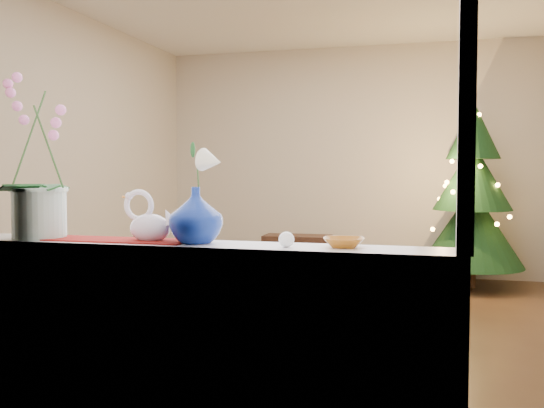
% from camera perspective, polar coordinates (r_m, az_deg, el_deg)
% --- Properties ---
extents(ground, '(5.00, 5.00, 0.00)m').
position_cam_1_polar(ground, '(4.97, 3.42, -11.17)').
color(ground, '#3A2417').
rests_on(ground, ground).
extents(wall_back, '(4.50, 0.10, 2.70)m').
position_cam_1_polar(wall_back, '(7.28, 7.48, 4.03)').
color(wall_back, beige).
rests_on(wall_back, ground).
extents(wall_front, '(4.50, 0.10, 2.70)m').
position_cam_1_polar(wall_front, '(2.43, -8.68, 6.13)').
color(wall_front, beige).
rests_on(wall_front, ground).
extents(wall_left, '(0.10, 5.00, 2.70)m').
position_cam_1_polar(wall_left, '(5.72, -19.26, 4.18)').
color(wall_left, beige).
rests_on(wall_left, ground).
extents(window_apron, '(2.20, 0.08, 0.88)m').
position_cam_1_polar(window_apron, '(2.58, -8.14, -14.54)').
color(window_apron, white).
rests_on(window_apron, ground).
extents(windowsill, '(2.20, 0.26, 0.04)m').
position_cam_1_polar(windowsill, '(2.56, -7.42, -4.11)').
color(windowsill, white).
rests_on(windowsill, window_apron).
extents(window_frame, '(2.22, 0.06, 1.60)m').
position_cam_1_polar(window_frame, '(2.50, -8.46, 14.14)').
color(window_frame, white).
rests_on(window_frame, windowsill).
extents(runner, '(0.70, 0.20, 0.01)m').
position_cam_1_polar(runner, '(2.73, -14.83, -3.27)').
color(runner, maroon).
rests_on(runner, windowsill).
extents(orchid_pot, '(0.26, 0.26, 0.75)m').
position_cam_1_polar(orchid_pot, '(2.90, -21.16, 4.32)').
color(orchid_pot, silver).
rests_on(orchid_pot, windowsill).
extents(swan, '(0.26, 0.15, 0.21)m').
position_cam_1_polar(swan, '(2.64, -11.42, -1.21)').
color(swan, silver).
rests_on(swan, windowsill).
extents(blue_vase, '(0.34, 0.34, 0.27)m').
position_cam_1_polar(blue_vase, '(2.54, -7.18, -0.65)').
color(blue_vase, navy).
rests_on(blue_vase, windowsill).
extents(lily, '(0.15, 0.09, 0.20)m').
position_cam_1_polar(lily, '(2.54, -7.22, 4.69)').
color(lily, silver).
rests_on(lily, blue_vase).
extents(paperweight, '(0.07, 0.07, 0.06)m').
position_cam_1_polar(paperweight, '(2.40, 1.37, -3.35)').
color(paperweight, white).
rests_on(paperweight, windowsill).
extents(amber_dish, '(0.15, 0.15, 0.03)m').
position_cam_1_polar(amber_dish, '(2.41, 6.77, -3.68)').
color(amber_dish, '#A4601A').
rests_on(amber_dish, windowsill).
extents(xmas_tree, '(1.34, 1.34, 1.95)m').
position_cam_1_polar(xmas_tree, '(6.68, 18.34, 0.79)').
color(xmas_tree, black).
rests_on(xmas_tree, ground).
extents(side_table, '(0.73, 0.38, 0.54)m').
position_cam_1_polar(side_table, '(6.58, 2.40, -5.28)').
color(side_table, black).
rests_on(side_table, ground).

